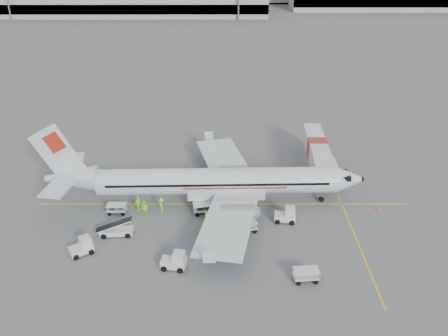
{
  "coord_description": "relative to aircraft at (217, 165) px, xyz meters",
  "views": [
    {
      "loc": [
        -0.13,
        -50.92,
        30.53
      ],
      "look_at": [
        0.0,
        2.0,
        3.8
      ],
      "focal_mm": 40.0,
      "sensor_mm": 36.0,
      "label": 1
    }
  ],
  "objects": [
    {
      "name": "tug_mid",
      "position": [
        -4.16,
        -12.29,
        -4.15
      ],
      "size": [
        2.57,
        1.73,
        1.84
      ],
      "primitive_type": null,
      "rotation": [
        0.0,
        0.0,
        -0.16
      ],
      "color": "silver",
      "rests_on": "ground"
    },
    {
      "name": "cart_loaded_b",
      "position": [
        -11.55,
        -2.27,
        -4.48
      ],
      "size": [
        2.25,
        1.35,
        1.16
      ],
      "primitive_type": null,
      "rotation": [
        0.0,
        0.0,
        -0.01
      ],
      "color": "silver",
      "rests_on": "ground"
    },
    {
      "name": "cone_port",
      "position": [
        -2.34,
        8.63,
        -4.75
      ],
      "size": [
        0.39,
        0.39,
        0.64
      ],
      "primitive_type": "cone",
      "color": "#FF480A",
      "rests_on": "ground"
    },
    {
      "name": "crew_b",
      "position": [
        -8.29,
        -2.73,
        -4.15
      ],
      "size": [
        1.12,
        1.04,
        1.83
      ],
      "primitive_type": "imported",
      "rotation": [
        0.0,
        0.0,
        -0.52
      ],
      "color": "#7CE91B",
      "rests_on": "ground"
    },
    {
      "name": "terminal_west",
      "position": [
        -39.24,
        129.73,
        -0.56
      ],
      "size": [
        110.0,
        22.0,
        9.0
      ],
      "primitive_type": null,
      "color": "gray",
      "rests_on": "ground"
    },
    {
      "name": "cone_stbd",
      "position": [
        -1.74,
        -10.73,
        -4.8
      ],
      "size": [
        0.33,
        0.33,
        0.53
      ],
      "primitive_type": "cone",
      "color": "#FF480A",
      "rests_on": "ground"
    },
    {
      "name": "ground",
      "position": [
        0.76,
        -0.27,
        -5.06
      ],
      "size": [
        360.0,
        360.0,
        0.0
      ],
      "primitive_type": "plane",
      "color": "#56595B"
    },
    {
      "name": "belt_loader",
      "position": [
        -10.78,
        -6.62,
        -3.8
      ],
      "size": [
        4.79,
        2.05,
        2.54
      ],
      "primitive_type": null,
      "rotation": [
        0.0,
        0.0,
        0.06
      ],
      "color": "silver",
      "rests_on": "ground"
    },
    {
      "name": "crew_a",
      "position": [
        -1.13,
        -5.16,
        -4.1
      ],
      "size": [
        0.8,
        0.83,
        1.92
      ],
      "primitive_type": "imported",
      "rotation": [
        0.0,
        0.0,
        0.88
      ],
      "color": "#7CE91B",
      "rests_on": "ground"
    },
    {
      "name": "stripe_lead",
      "position": [
        0.76,
        -0.27,
        -5.06
      ],
      "size": [
        44.0,
        0.2,
        0.01
      ],
      "primitive_type": "cube",
      "color": "yellow",
      "rests_on": "ground"
    },
    {
      "name": "cone_nose",
      "position": [
        18.66,
        -1.71,
        -4.78
      ],
      "size": [
        0.35,
        0.35,
        0.57
      ],
      "primitive_type": "cone",
      "color": "#FF480A",
      "rests_on": "ground"
    },
    {
      "name": "tug_fore",
      "position": [
        7.55,
        -4.05,
        -4.16
      ],
      "size": [
        2.48,
        1.62,
        1.8
      ],
      "primitive_type": null,
      "rotation": [
        0.0,
        0.0,
        -0.12
      ],
      "color": "silver",
      "rests_on": "ground"
    },
    {
      "name": "tug_aft",
      "position": [
        -13.68,
        -10.02,
        -4.17
      ],
      "size": [
        2.66,
        2.37,
        1.78
      ],
      "primitive_type": null,
      "rotation": [
        0.0,
        0.0,
        0.58
      ],
      "color": "silver",
      "rests_on": "ground"
    },
    {
      "name": "crew_c",
      "position": [
        -6.46,
        -1.77,
        -4.23
      ],
      "size": [
        0.98,
        1.24,
        1.67
      ],
      "primitive_type": "imported",
      "rotation": [
        0.0,
        0.0,
        1.96
      ],
      "color": "#7CE91B",
      "rests_on": "ground"
    },
    {
      "name": "cart_empty_a",
      "position": [
        3.13,
        -6.13,
        -4.46
      ],
      "size": [
        2.64,
        2.1,
        1.2
      ],
      "primitive_type": null,
      "rotation": [
        0.0,
        0.0,
        0.37
      ],
      "color": "silver",
      "rests_on": "ground"
    },
    {
      "name": "jet_bridge",
      "position": [
        13.11,
        8.88,
        -2.93
      ],
      "size": [
        3.51,
        16.34,
        4.27
      ],
      "primitive_type": null,
      "rotation": [
        0.0,
        0.0,
        -0.03
      ],
      "color": "silver",
      "rests_on": "ground"
    },
    {
      "name": "cart_empty_b",
      "position": [
        8.38,
        -14.21,
        -4.45
      ],
      "size": [
        2.5,
        1.62,
        1.24
      ],
      "primitive_type": null,
      "rotation": [
        0.0,
        0.0,
        0.1
      ],
      "color": "silver",
      "rests_on": "ground"
    },
    {
      "name": "cart_loaded_a",
      "position": [
        -1.56,
        -2.27,
        -4.43
      ],
      "size": [
        2.62,
        1.81,
        1.26
      ],
      "primitive_type": null,
      "rotation": [
        0.0,
        0.0,
        0.17
      ],
      "color": "silver",
      "rests_on": "ground"
    },
    {
      "name": "stripe_cross",
      "position": [
        14.76,
        -8.27,
        -5.06
      ],
      "size": [
        0.2,
        20.0,
        0.01
      ],
      "primitive_type": "cube",
      "color": "yellow",
      "rests_on": "ground"
    },
    {
      "name": "crew_d",
      "position": [
        -9.11,
        -1.77,
        -4.11
      ],
      "size": [
        1.15,
        1.08,
        1.91
      ],
      "primitive_type": "imported",
      "rotation": [
        0.0,
        0.0,
        3.85
      ],
      "color": "#7CE91B",
      "rests_on": "ground"
    },
    {
      "name": "aircraft",
      "position": [
        0.0,
        0.0,
        0.0
      ],
      "size": [
        37.45,
        29.7,
        10.13
      ],
      "primitive_type": null,
      "rotation": [
        0.0,
        0.0,
        0.02
      ],
      "color": "silver",
      "rests_on": "ground"
    }
  ]
}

